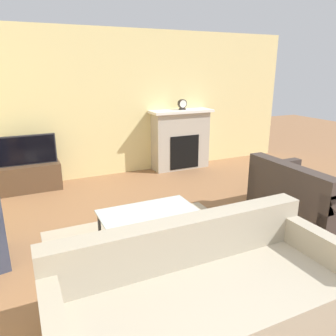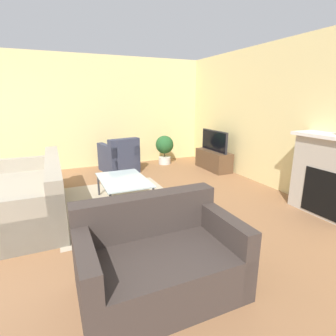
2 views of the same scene
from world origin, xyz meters
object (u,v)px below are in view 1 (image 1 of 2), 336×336
(couch_sectional, at_px, (204,299))
(mantel_clock, at_px, (182,104))
(coffee_table, at_px, (150,216))
(tv, at_px, (25,150))
(couch_loveseat, at_px, (304,200))

(couch_sectional, bearing_deg, mantel_clock, 64.82)
(mantel_clock, bearing_deg, coffee_table, -123.84)
(tv, height_order, coffee_table, tv)
(couch_sectional, height_order, couch_loveseat, same)
(tv, relative_size, coffee_table, 0.88)
(coffee_table, bearing_deg, couch_loveseat, -6.43)
(couch_sectional, distance_m, mantel_clock, 4.56)
(tv, distance_m, couch_loveseat, 4.37)
(tv, distance_m, mantel_clock, 3.03)
(couch_loveseat, bearing_deg, couch_sectional, 116.61)
(coffee_table, height_order, mantel_clock, mantel_clock)
(couch_sectional, bearing_deg, couch_loveseat, 26.61)
(couch_loveseat, relative_size, coffee_table, 1.24)
(couch_sectional, relative_size, couch_loveseat, 1.67)
(tv, bearing_deg, coffee_table, -64.93)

